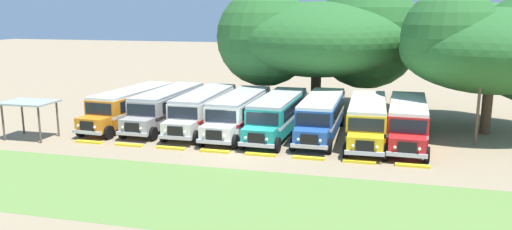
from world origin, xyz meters
TOP-DOWN VIEW (x-y plane):
  - ground_plane at (0.00, 0.00)m, footprint 220.00×220.00m
  - foreground_grass_strip at (0.00, -8.21)m, footprint 80.00×8.79m
  - parked_bus_slot_0 at (-10.81, 5.50)m, footprint 3.43×10.95m
  - parked_bus_slot_1 at (-7.86, 5.89)m, footprint 2.84×10.86m
  - parked_bus_slot_2 at (-4.68, 5.67)m, footprint 2.81×10.85m
  - parked_bus_slot_3 at (-1.63, 5.25)m, footprint 2.78×10.85m
  - parked_bus_slot_4 at (1.38, 5.19)m, footprint 2.96×10.88m
  - parked_bus_slot_5 at (4.57, 5.70)m, footprint 2.73×10.85m
  - parked_bus_slot_6 at (7.90, 5.03)m, footprint 2.86×10.86m
  - parked_bus_slot_7 at (10.66, 5.28)m, footprint 2.99×10.88m
  - curb_wheelstop_0 at (-10.82, -0.77)m, footprint 2.00×0.36m
  - curb_wheelstop_1 at (-7.73, -0.77)m, footprint 2.00×0.36m
  - curb_wheelstop_2 at (-4.64, -0.77)m, footprint 2.00×0.36m
  - curb_wheelstop_3 at (-1.55, -0.77)m, footprint 2.00×0.36m
  - curb_wheelstop_4 at (1.55, -0.77)m, footprint 2.00×0.36m
  - curb_wheelstop_5 at (4.64, -0.77)m, footprint 2.00×0.36m
  - curb_wheelstop_6 at (7.73, -0.77)m, footprint 2.00×0.36m
  - curb_wheelstop_7 at (10.82, -0.77)m, footprint 2.00×0.36m
  - broad_shade_tree at (3.17, 15.67)m, footprint 18.08×15.98m
  - secondary_tree at (16.65, 10.09)m, footprint 13.40×13.53m
  - utility_pole at (15.20, 5.38)m, footprint 1.80×0.20m
  - waiting_shelter at (-15.56, -0.62)m, footprint 3.60×2.60m

SIDE VIEW (x-z plane):
  - ground_plane at x=0.00m, z-range 0.00..0.00m
  - foreground_grass_strip at x=0.00m, z-range 0.00..0.01m
  - curb_wheelstop_0 at x=-10.82m, z-range 0.00..0.15m
  - curb_wheelstop_1 at x=-7.73m, z-range 0.00..0.15m
  - curb_wheelstop_2 at x=-4.64m, z-range 0.00..0.15m
  - curb_wheelstop_3 at x=-1.55m, z-range 0.00..0.15m
  - curb_wheelstop_4 at x=1.55m, z-range 0.00..0.15m
  - curb_wheelstop_5 at x=4.64m, z-range 0.00..0.15m
  - curb_wheelstop_6 at x=7.73m, z-range 0.00..0.15m
  - curb_wheelstop_7 at x=10.82m, z-range 0.00..0.15m
  - parked_bus_slot_0 at x=-10.81m, z-range 0.17..2.99m
  - parked_bus_slot_1 at x=-7.86m, z-range 0.17..2.99m
  - parked_bus_slot_2 at x=-4.68m, z-range 0.17..2.99m
  - parked_bus_slot_3 at x=-1.63m, z-range 0.17..2.99m
  - parked_bus_slot_4 at x=1.38m, z-range 0.17..2.99m
  - parked_bus_slot_5 at x=4.57m, z-range 0.17..2.99m
  - parked_bus_slot_6 at x=7.90m, z-range 0.17..2.99m
  - parked_bus_slot_7 at x=10.66m, z-range 0.17..2.99m
  - waiting_shelter at x=-15.56m, z-range 1.09..3.81m
  - utility_pole at x=15.20m, z-range 0.25..7.46m
  - secondary_tree at x=16.65m, z-range 1.05..11.75m
  - broad_shade_tree at x=3.17m, z-range 0.75..12.55m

